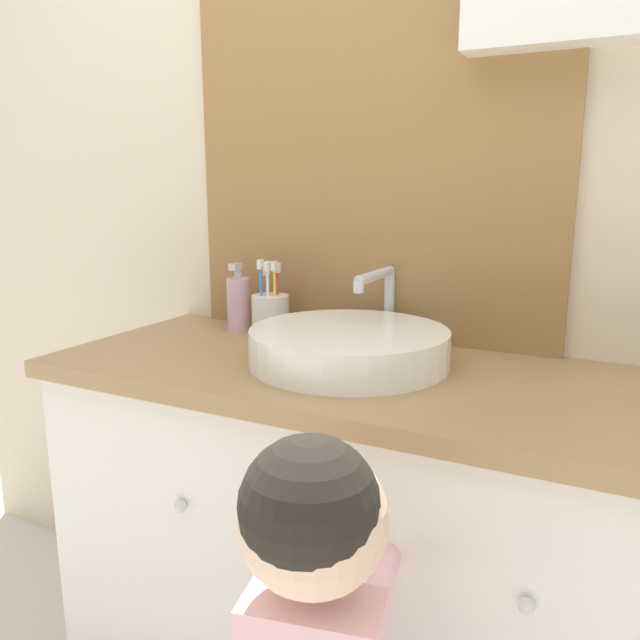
% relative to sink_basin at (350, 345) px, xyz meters
% --- Properties ---
extents(wall_back, '(3.20, 0.18, 2.50)m').
position_rel_sink_basin_xyz_m(wall_back, '(0.10, 0.27, 0.41)').
color(wall_back, beige).
rests_on(wall_back, ground_plane).
extents(vanity_counter, '(1.39, 0.53, 0.84)m').
position_rel_sink_basin_xyz_m(vanity_counter, '(0.09, -0.02, -0.46)').
color(vanity_counter, silver).
rests_on(vanity_counter, ground_plane).
extents(sink_basin, '(0.40, 0.45, 0.17)m').
position_rel_sink_basin_xyz_m(sink_basin, '(0.00, 0.00, 0.00)').
color(sink_basin, white).
rests_on(sink_basin, vanity_counter).
extents(toothbrush_holder, '(0.09, 0.09, 0.18)m').
position_rel_sink_basin_xyz_m(toothbrush_holder, '(-0.27, 0.14, 0.01)').
color(toothbrush_holder, silver).
rests_on(toothbrush_holder, vanity_counter).
extents(soap_dispenser, '(0.06, 0.06, 0.17)m').
position_rel_sink_basin_xyz_m(soap_dispenser, '(-0.37, 0.15, 0.03)').
color(soap_dispenser, '#CCA3BC').
rests_on(soap_dispenser, vanity_counter).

